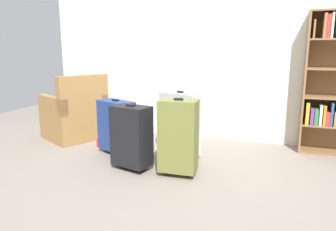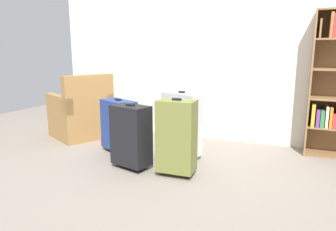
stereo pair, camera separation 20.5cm
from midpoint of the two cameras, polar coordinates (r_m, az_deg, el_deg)
name	(u,v)px [view 2 (the right image)]	position (r m, az deg, el deg)	size (l,w,h in m)	color
ground_plane	(169,181)	(3.11, 2.10, -11.61)	(8.47, 8.47, 0.00)	slate
back_wall	(218,44)	(4.44, 10.24, 12.48)	(4.84, 0.10, 2.60)	beige
armchair	(82,115)	(4.64, -13.96, 0.06)	(0.94, 0.94, 0.90)	olive
mug	(104,141)	(4.25, -10.02, -4.60)	(0.12, 0.08, 0.10)	red
suitcase_black	(131,135)	(3.31, -4.87, -3.56)	(0.44, 0.33, 0.69)	black
suitcase_olive	(177,136)	(3.11, 3.43, -3.74)	(0.37, 0.25, 0.78)	brown
suitcase_navy_blue	(119,125)	(3.83, -7.26, -1.72)	(0.52, 0.40, 0.66)	navy
suitcase_silver	(181,123)	(3.65, 4.03, -1.44)	(0.51, 0.35, 0.77)	#B7BABF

